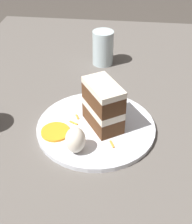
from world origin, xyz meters
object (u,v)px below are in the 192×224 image
at_px(cake_slice, 103,105).
at_px(drinking_glass, 103,50).
at_px(cream_dollop, 74,140).
at_px(plate, 96,127).
at_px(orange_garnish, 55,132).

distance_m(cake_slice, drinking_glass, 0.31).
height_order(cake_slice, cream_dollop, cake_slice).
bearing_deg(cake_slice, plate, -15.54).
bearing_deg(orange_garnish, cream_dollop, -133.69).
height_order(plate, cake_slice, cake_slice).
relative_size(cake_slice, cream_dollop, 2.02).
distance_m(cream_dollop, drinking_glass, 0.39).
distance_m(orange_garnish, drinking_glass, 0.35).
distance_m(cake_slice, cream_dollop, 0.10).
xyz_separation_m(cake_slice, drinking_glass, (0.30, 0.03, -0.02)).
bearing_deg(plate, cake_slice, -72.78).
bearing_deg(cake_slice, cream_dollop, 28.35).
relative_size(plate, cake_slice, 2.35).
xyz_separation_m(cream_dollop, drinking_glass, (0.39, -0.02, 0.00)).
xyz_separation_m(orange_garnish, drinking_glass, (0.34, -0.07, 0.03)).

